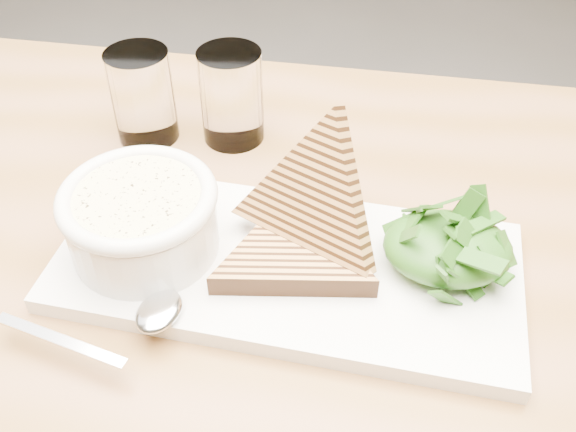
# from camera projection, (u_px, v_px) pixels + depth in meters

# --- Properties ---
(table_top) EXTENTS (1.31, 0.95, 0.04)m
(table_top) POSITION_uv_depth(u_px,v_px,m) (164.00, 313.00, 0.56)
(table_top) COLOR brown
(table_top) RESTS_ON ground
(platter) EXTENTS (0.42, 0.24, 0.02)m
(platter) POSITION_uv_depth(u_px,v_px,m) (287.00, 267.00, 0.56)
(platter) COLOR white
(platter) RESTS_ON table_top
(soup_bowl) EXTENTS (0.13, 0.13, 0.05)m
(soup_bowl) POSITION_uv_depth(u_px,v_px,m) (143.00, 225.00, 0.55)
(soup_bowl) COLOR white
(soup_bowl) RESTS_ON platter
(soup) EXTENTS (0.11, 0.11, 0.01)m
(soup) POSITION_uv_depth(u_px,v_px,m) (137.00, 199.00, 0.53)
(soup) COLOR beige
(soup) RESTS_ON soup_bowl
(bowl_rim) EXTENTS (0.13, 0.13, 0.01)m
(bowl_rim) POSITION_uv_depth(u_px,v_px,m) (137.00, 197.00, 0.53)
(bowl_rim) COLOR white
(bowl_rim) RESTS_ON soup_bowl
(sandwich_flat) EXTENTS (0.17, 0.17, 0.02)m
(sandwich_flat) POSITION_uv_depth(u_px,v_px,m) (293.00, 253.00, 0.54)
(sandwich_flat) COLOR #B77F44
(sandwich_flat) RESTS_ON platter
(sandwich_lean) EXTENTS (0.21, 0.21, 0.18)m
(sandwich_lean) POSITION_uv_depth(u_px,v_px,m) (313.00, 198.00, 0.53)
(sandwich_lean) COLOR #B77F44
(sandwich_lean) RESTS_ON sandwich_flat
(salad_base) EXTENTS (0.11, 0.08, 0.04)m
(salad_base) POSITION_uv_depth(u_px,v_px,m) (448.00, 248.00, 0.53)
(salad_base) COLOR #16380D
(salad_base) RESTS_ON platter
(arugula_pile) EXTENTS (0.11, 0.10, 0.05)m
(arugula_pile) POSITION_uv_depth(u_px,v_px,m) (449.00, 242.00, 0.53)
(arugula_pile) COLOR #2F6A19
(arugula_pile) RESTS_ON platter
(spoon_bowl) EXTENTS (0.05, 0.05, 0.01)m
(spoon_bowl) POSITION_uv_depth(u_px,v_px,m) (159.00, 311.00, 0.50)
(spoon_bowl) COLOR silver
(spoon_bowl) RESTS_ON platter
(spoon_handle) EXTENTS (0.11, 0.05, 0.00)m
(spoon_handle) POSITION_uv_depth(u_px,v_px,m) (60.00, 340.00, 0.48)
(spoon_handle) COLOR silver
(spoon_handle) RESTS_ON platter
(glass_near) EXTENTS (0.07, 0.07, 0.10)m
(glass_near) POSITION_uv_depth(u_px,v_px,m) (143.00, 96.00, 0.68)
(glass_near) COLOR white
(glass_near) RESTS_ON table_top
(glass_far) EXTENTS (0.07, 0.07, 0.10)m
(glass_far) POSITION_uv_depth(u_px,v_px,m) (232.00, 96.00, 0.68)
(glass_far) COLOR white
(glass_far) RESTS_ON table_top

